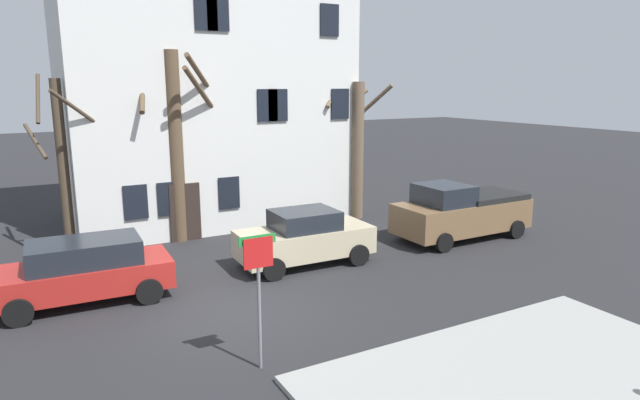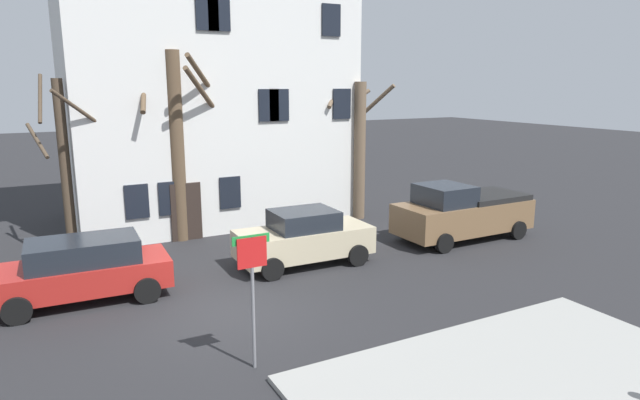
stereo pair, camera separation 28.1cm
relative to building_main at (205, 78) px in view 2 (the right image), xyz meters
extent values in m
plane|color=#262628|center=(-2.65, -10.35, -5.84)|extent=(120.00, 120.00, 0.00)
cube|color=#999993|center=(1.08, -16.89, -5.78)|extent=(8.34, 6.06, 0.12)
cube|color=white|center=(0.00, 0.00, -1.04)|extent=(10.94, 6.89, 9.60)
cube|color=#2D231E|center=(-1.93, -3.49, -4.79)|extent=(1.10, 0.12, 2.10)
cube|color=black|center=(-3.61, -3.48, -4.24)|extent=(0.80, 0.08, 1.20)
cube|color=black|center=(-2.47, -3.48, -4.24)|extent=(0.80, 0.08, 1.20)
cube|color=black|center=(-0.24, -3.48, -4.24)|extent=(0.80, 0.08, 1.20)
cube|color=black|center=(1.39, -3.48, -1.04)|extent=(0.80, 0.08, 1.20)
cube|color=black|center=(1.81, -3.48, -1.04)|extent=(0.80, 0.08, 1.20)
cube|color=black|center=(4.57, -3.48, -1.04)|extent=(0.80, 0.08, 1.20)
cube|color=black|center=(-0.84, -3.48, 2.16)|extent=(0.80, 0.08, 1.20)
cube|color=black|center=(-0.42, -3.48, 2.16)|extent=(0.80, 0.08, 1.20)
cube|color=black|center=(4.06, -3.48, 2.16)|extent=(0.80, 0.08, 1.20)
cylinder|color=#4C3D2D|center=(-5.72, -2.73, -2.95)|extent=(0.35, 0.35, 5.77)
cylinder|color=#4C3D2D|center=(-6.25, -2.64, -0.71)|extent=(0.31, 1.18, 1.58)
cylinder|color=#4C3D2D|center=(-5.06, -3.64, -1.17)|extent=(1.95, 1.45, 1.57)
cylinder|color=#4C3D2D|center=(-6.47, -2.95, -2.04)|extent=(0.59, 1.60, 1.06)
cylinder|color=brown|center=(-2.11, -3.38, -2.47)|extent=(0.50, 0.50, 6.73)
cylinder|color=brown|center=(-1.35, -3.97, 0.12)|extent=(1.37, 1.69, 1.26)
cylinder|color=brown|center=(-2.48, -2.92, 0.00)|extent=(1.14, 0.97, 1.64)
cylinder|color=brown|center=(-1.37, -4.05, -0.42)|extent=(1.53, 1.66, 1.50)
cylinder|color=brown|center=(-3.07, -3.13, -0.41)|extent=(0.69, 2.08, 1.66)
cylinder|color=brown|center=(5.37, -3.61, -3.00)|extent=(0.48, 0.48, 5.68)
cylinder|color=brown|center=(6.26, -3.13, -1.14)|extent=(1.15, 1.94, 1.80)
cylinder|color=brown|center=(4.64, -2.88, -0.41)|extent=(1.63, 1.66, 1.64)
cylinder|color=brown|center=(5.41, -2.62, -1.10)|extent=(2.06, 0.25, 1.30)
cube|color=#AD231E|center=(-5.82, -7.87, -5.16)|extent=(4.45, 1.97, 0.72)
cube|color=#1E232B|center=(-5.73, -7.87, -4.49)|extent=(2.78, 1.69, 0.62)
cylinder|color=black|center=(-7.34, -8.71, -5.50)|extent=(0.69, 0.25, 0.68)
cylinder|color=black|center=(-7.27, -6.91, -5.50)|extent=(0.69, 0.25, 0.68)
cylinder|color=black|center=(-4.36, -8.83, -5.50)|extent=(0.69, 0.25, 0.68)
cylinder|color=black|center=(-4.29, -7.03, -5.50)|extent=(0.69, 0.25, 0.68)
cube|color=#C6B793|center=(0.62, -7.96, -5.10)|extent=(4.26, 1.87, 0.85)
cube|color=#1E232B|center=(0.62, -7.96, -4.38)|extent=(1.98, 1.61, 0.58)
cylinder|color=black|center=(-0.84, -8.82, -5.50)|extent=(0.68, 0.23, 0.68)
cylinder|color=black|center=(-0.80, -7.04, -5.50)|extent=(0.68, 0.23, 0.68)
cylinder|color=black|center=(2.04, -8.88, -5.50)|extent=(0.68, 0.23, 0.68)
cylinder|color=black|center=(2.07, -7.10, -5.50)|extent=(0.68, 0.23, 0.68)
cube|color=brown|center=(7.05, -8.09, -4.99)|extent=(5.16, 2.08, 1.07)
cube|color=#1E232B|center=(6.13, -8.10, -4.10)|extent=(1.66, 1.81, 0.70)
cube|color=black|center=(8.19, -8.08, -4.35)|extent=(2.69, 1.99, 0.20)
cylinder|color=black|center=(5.31, -9.13, -5.50)|extent=(0.68, 0.22, 0.68)
cylinder|color=black|center=(5.29, -7.08, -5.50)|extent=(0.68, 0.22, 0.68)
cylinder|color=black|center=(8.81, -9.11, -5.50)|extent=(0.68, 0.22, 0.68)
cylinder|color=black|center=(8.80, -7.06, -5.50)|extent=(0.68, 0.22, 0.68)
cylinder|color=slate|center=(-3.12, -13.24, -4.48)|extent=(0.07, 0.07, 2.72)
cube|color=red|center=(-3.12, -13.26, -3.42)|extent=(0.60, 0.03, 0.60)
cube|color=#1E8C38|center=(-3.12, -13.22, -3.17)|extent=(0.76, 0.02, 0.18)
camera|label=1|loc=(-6.90, -22.57, -0.24)|focal=30.56mm
camera|label=2|loc=(-6.66, -22.70, -0.24)|focal=30.56mm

